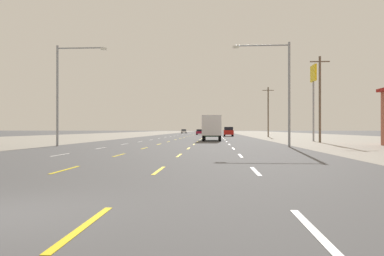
# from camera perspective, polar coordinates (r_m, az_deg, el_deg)

# --- Properties ---
(ground_plane) EXTENTS (572.00, 572.00, 0.00)m
(ground_plane) POSITION_cam_1_polar(r_m,az_deg,el_deg) (72.08, 0.58, -1.39)
(ground_plane) COLOR #4C4C4F
(lot_apron_left) EXTENTS (28.00, 440.00, 0.01)m
(lot_apron_left) POSITION_cam_1_polar(r_m,az_deg,el_deg) (77.42, -18.04, -1.29)
(lot_apron_left) COLOR gray
(lot_apron_left) RESTS_ON ground
(lot_apron_right) EXTENTS (28.00, 440.00, 0.01)m
(lot_apron_right) POSITION_cam_1_polar(r_m,az_deg,el_deg) (74.97, 19.83, -1.33)
(lot_apron_right) COLOR gray
(lot_apron_right) RESTS_ON ground
(lane_markings) EXTENTS (10.64, 227.60, 0.01)m
(lane_markings) POSITION_cam_1_polar(r_m,az_deg,el_deg) (110.53, 1.63, -0.96)
(lane_markings) COLOR white
(lane_markings) RESTS_ON ground
(signal_span_wire) EXTENTS (27.46, 0.52, 9.09)m
(signal_span_wire) POSITION_cam_1_polar(r_m,az_deg,el_deg) (14.36, -13.13, 15.61)
(signal_span_wire) COLOR brown
(signal_span_wire) RESTS_ON ground
(box_truck_inner_right_nearest) EXTENTS (2.40, 7.20, 3.23)m
(box_truck_inner_right_nearest) POSITION_cam_1_polar(r_m,az_deg,el_deg) (46.75, 3.17, 0.21)
(box_truck_inner_right_nearest) COLOR #235B2D
(box_truck_inner_right_nearest) RESTS_ON ground
(suv_far_right_near) EXTENTS (1.98, 4.90, 1.98)m
(suv_far_right_near) POSITION_cam_1_polar(r_m,az_deg,el_deg) (75.98, 5.83, -0.55)
(suv_far_right_near) COLOR red
(suv_far_right_near) RESTS_ON ground
(sedan_center_turn_mid) EXTENTS (1.80, 4.50, 1.46)m
(sedan_center_turn_mid) POSITION_cam_1_polar(r_m,az_deg,el_deg) (95.72, 1.24, -0.64)
(sedan_center_turn_mid) COLOR maroon
(sedan_center_turn_mid) RESTS_ON ground
(sedan_inner_right_midfar) EXTENTS (1.80, 4.50, 1.46)m
(sedan_inner_right_midfar) POSITION_cam_1_polar(r_m,az_deg,el_deg) (121.70, 3.34, -0.54)
(sedan_inner_right_midfar) COLOR red
(sedan_inner_right_midfar) RESTS_ON ground
(sedan_far_left_far) EXTENTS (1.80, 4.50, 1.46)m
(sedan_far_left_far) POSITION_cam_1_polar(r_m,az_deg,el_deg) (129.47, -1.29, -0.52)
(sedan_far_left_far) COLOR white
(sedan_far_left_far) RESTS_ON ground
(pole_sign_right_row_1) EXTENTS (0.24, 2.12, 9.47)m
(pole_sign_right_row_1) POSITION_cam_1_polar(r_m,az_deg,el_deg) (47.16, 18.78, 6.79)
(pole_sign_right_row_1) COLOR gray
(pole_sign_right_row_1) RESTS_ON ground
(streetlight_left_row_0) EXTENTS (4.57, 0.26, 8.95)m
(streetlight_left_row_0) POSITION_cam_1_polar(r_m,az_deg,el_deg) (33.90, -19.85, 6.20)
(streetlight_left_row_0) COLOR gray
(streetlight_left_row_0) RESTS_ON ground
(streetlight_right_row_0) EXTENTS (4.90, 0.26, 8.95)m
(streetlight_right_row_0) POSITION_cam_1_polar(r_m,az_deg,el_deg) (31.68, 14.20, 6.71)
(streetlight_right_row_0) COLOR gray
(streetlight_right_row_0) RESTS_ON ground
(utility_pole_right_row_0) EXTENTS (2.20, 0.26, 9.78)m
(utility_pole_right_row_0) POSITION_cam_1_polar(r_m,az_deg,el_deg) (43.17, 19.70, 4.57)
(utility_pole_right_row_0) COLOR brown
(utility_pole_right_row_0) RESTS_ON ground
(utility_pole_right_row_1) EXTENTS (2.20, 0.26, 9.74)m
(utility_pole_right_row_1) POSITION_cam_1_polar(r_m,az_deg,el_deg) (71.71, 12.04, 2.66)
(utility_pole_right_row_1) COLOR brown
(utility_pole_right_row_1) RESTS_ON ground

